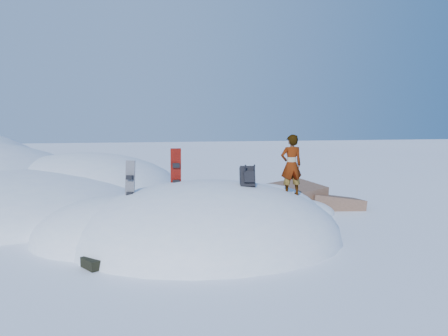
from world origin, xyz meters
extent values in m
plane|color=white|center=(0.00, 0.00, 0.00)|extent=(120.00, 120.00, 0.00)
ellipsoid|color=silver|center=(0.00, 0.00, 0.00)|extent=(7.00, 6.00, 3.00)
ellipsoid|color=silver|center=(-2.20, 0.60, 0.00)|extent=(4.40, 4.00, 2.20)
ellipsoid|color=silver|center=(1.80, 0.80, 0.00)|extent=(3.60, 3.20, 2.50)
ellipsoid|color=silver|center=(-6.00, 5.00, 0.00)|extent=(10.00, 9.00, 2.80)
ellipsoid|color=silver|center=(-3.50, 7.50, 0.00)|extent=(8.00, 8.00, 3.60)
ellipsoid|color=silver|center=(-5.50, 4.00, 0.00)|extent=(6.00, 5.00, 1.80)
cube|color=brown|center=(3.60, 3.40, 0.10)|extent=(2.82, 2.41, 1.62)
cube|color=brown|center=(5.20, 3.00, -0.10)|extent=(2.16, 1.80, 1.33)
cube|color=brown|center=(4.20, 4.60, 0.00)|extent=(2.08, 2.01, 1.10)
ellipsoid|color=silver|center=(3.20, 2.40, 0.00)|extent=(3.20, 2.40, 1.00)
cube|color=#B11409|center=(-0.75, 0.44, 1.59)|extent=(0.27, 0.11, 1.46)
cube|color=black|center=(-0.75, 0.38, 1.89)|extent=(0.18, 0.10, 0.12)
cube|color=black|center=(-0.75, 0.38, 1.45)|extent=(0.18, 0.10, 0.12)
cube|color=black|center=(-1.94, 0.02, 1.38)|extent=(0.29, 0.26, 1.35)
cube|color=black|center=(-1.94, -0.04, 1.66)|extent=(0.19, 0.17, 0.12)
cube|color=black|center=(-1.94, -0.04, 1.25)|extent=(0.19, 0.17, 0.12)
cube|color=black|center=(0.91, -0.49, 1.63)|extent=(0.44, 0.47, 0.57)
cube|color=black|center=(0.91, -0.65, 1.66)|extent=(0.29, 0.25, 0.31)
cylinder|color=black|center=(0.79, -0.63, 1.77)|extent=(0.04, 0.21, 0.38)
cylinder|color=black|center=(1.02, -0.63, 1.77)|extent=(0.04, 0.21, 0.38)
cube|color=black|center=(-2.58, -1.60, 0.11)|extent=(0.89, 0.80, 0.20)
cube|color=black|center=(-2.24, -1.38, 0.20)|extent=(0.42, 0.32, 0.14)
imported|color=slate|center=(2.18, -0.25, 1.88)|extent=(0.58, 0.39, 1.59)
camera|label=1|loc=(-2.30, -10.78, 2.95)|focal=35.00mm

